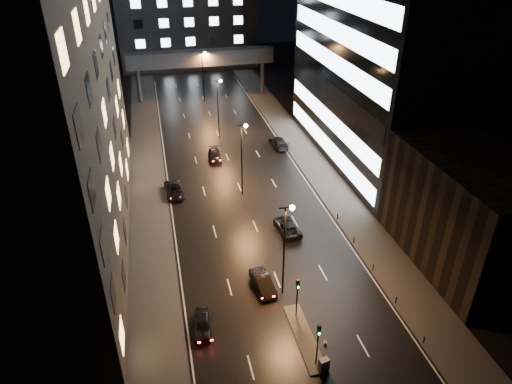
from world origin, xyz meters
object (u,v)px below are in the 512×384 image
car_away_b (263,283)px  car_away_d (215,155)px  car_toward_a (287,227)px  car_toward_b (279,142)px  car_away_a (202,324)px  car_away_c (174,190)px  utility_cabinet (324,365)px

car_away_b → car_away_d: bearing=83.3°
car_toward_a → car_toward_b: 24.56m
car_toward_b → car_away_d: bearing=8.5°
car_away_a → car_toward_a: 17.61m
car_away_a → car_toward_b: 40.87m
car_away_d → car_toward_b: 11.27m
car_away_b → car_away_c: (-7.25, 20.86, -0.01)m
car_away_b → car_toward_b: car_toward_b is taller
car_away_b → utility_cabinet: size_ratio=3.64×
car_away_a → car_away_c: car_away_c is taller
car_toward_a → utility_cabinet: bearing=78.2°
car_away_c → car_toward_a: size_ratio=1.03×
car_away_c → utility_cabinet: size_ratio=4.25×
car_toward_a → car_toward_b: bearing=-107.0°
car_away_b → car_toward_a: 10.44m
car_away_c → car_toward_b: car_toward_b is taller
car_away_c → car_away_d: car_away_c is taller
car_away_a → car_toward_b: car_toward_b is taller
car_away_d → car_toward_b: size_ratio=0.87×
car_away_d → car_away_c: bearing=-122.8°
car_away_c → car_away_a: bearing=-91.7°
car_away_c → car_toward_a: bearing=-46.7°
car_away_a → car_away_b: bearing=37.8°
car_away_c → car_away_d: 12.01m
car_away_d → car_toward_a: car_toward_a is taller
car_away_a → car_away_b: size_ratio=0.88×
car_away_a → car_away_c: size_ratio=0.75×
car_away_a → car_toward_b: size_ratio=0.73×
car_away_b → utility_cabinet: (2.45, -10.75, 0.03)m
car_away_b → car_toward_a: car_away_b is taller
car_away_d → utility_cabinet: bearing=-83.5°
car_away_c → car_toward_b: bearing=30.7°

